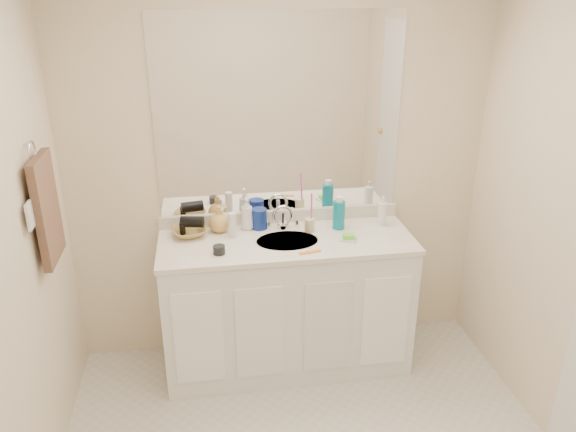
{
  "coord_description": "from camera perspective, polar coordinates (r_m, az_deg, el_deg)",
  "views": [
    {
      "loc": [
        -0.46,
        -1.97,
        2.3
      ],
      "look_at": [
        0.0,
        0.97,
        1.05
      ],
      "focal_mm": 35.0,
      "sensor_mm": 36.0,
      "label": 1
    }
  ],
  "objects": [
    {
      "name": "toothbrush",
      "position": [
        3.4,
        2.41,
        0.75
      ],
      "size": [
        0.02,
        0.04,
        0.21
      ],
      "primitive_type": "cylinder",
      "rotation": [
        0.14,
        0.0,
        -0.25
      ],
      "color": "#FF43C0",
      "rests_on": "tan_cup"
    },
    {
      "name": "orange_comb",
      "position": [
        3.19,
        2.24,
        -3.69
      ],
      "size": [
        0.13,
        0.05,
        0.01
      ],
      "primitive_type": "cube",
      "rotation": [
        0.0,
        0.0,
        0.21
      ],
      "color": "orange",
      "rests_on": "countertop"
    },
    {
      "name": "dark_jar",
      "position": [
        3.19,
        -7.02,
        -3.42
      ],
      "size": [
        0.08,
        0.08,
        0.05
      ],
      "primitive_type": "cylinder",
      "rotation": [
        0.0,
        0.0,
        0.25
      ],
      "color": "black",
      "rests_on": "countertop"
    },
    {
      "name": "hand_towel",
      "position": [
        3.04,
        -23.3,
        0.62
      ],
      "size": [
        0.04,
        0.32,
        0.55
      ],
      "primitive_type": "cube",
      "color": "#463025",
      "rests_on": "towel_ring"
    },
    {
      "name": "soap_bottle_white",
      "position": [
        3.45,
        -4.2,
        0.23
      ],
      "size": [
        0.08,
        0.08,
        0.2
      ],
      "primitive_type": "imported",
      "rotation": [
        0.0,
        0.0,
        0.0
      ],
      "color": "white",
      "rests_on": "countertop"
    },
    {
      "name": "backsplash",
      "position": [
        3.57,
        -0.77,
        -0.02
      ],
      "size": [
        1.52,
        0.03,
        0.08
      ],
      "primitive_type": "cube",
      "color": "silver",
      "rests_on": "countertop"
    },
    {
      "name": "wall_back",
      "position": [
        3.48,
        -0.83,
        4.32
      ],
      "size": [
        2.6,
        0.02,
        2.4
      ],
      "primitive_type": "cube",
      "color": "beige",
      "rests_on": "floor"
    },
    {
      "name": "green_soap",
      "position": [
        3.34,
        6.17,
        -2.07
      ],
      "size": [
        0.08,
        0.06,
        0.03
      ],
      "primitive_type": "cube",
      "rotation": [
        0.0,
        0.0,
        -0.15
      ],
      "color": "#72E838",
      "rests_on": "soap_dish"
    },
    {
      "name": "extra_white_bottle",
      "position": [
        3.36,
        -5.67,
        -0.91
      ],
      "size": [
        0.06,
        0.06,
        0.15
      ],
      "primitive_type": "cylinder",
      "rotation": [
        0.0,
        0.0,
        -0.17
      ],
      "color": "silver",
      "rests_on": "countertop"
    },
    {
      "name": "vanity_cabinet",
      "position": [
        3.57,
        -0.13,
        -8.99
      ],
      "size": [
        1.5,
        0.55,
        0.85
      ],
      "primitive_type": "cube",
      "color": "white",
      "rests_on": "floor"
    },
    {
      "name": "sink_basin",
      "position": [
        3.34,
        -0.08,
        -2.69
      ],
      "size": [
        0.37,
        0.37,
        0.02
      ],
      "primitive_type": "cylinder",
      "color": "beige",
      "rests_on": "countertop"
    },
    {
      "name": "towel_ring",
      "position": [
        2.96,
        -24.56,
        5.98
      ],
      "size": [
        0.01,
        0.11,
        0.11
      ],
      "primitive_type": "torus",
      "rotation": [
        0.0,
        1.57,
        0.0
      ],
      "color": "silver",
      "rests_on": "wall_left"
    },
    {
      "name": "hair_dryer",
      "position": [
        3.41,
        -9.71,
        -0.58
      ],
      "size": [
        0.15,
        0.09,
        0.07
      ],
      "primitive_type": "cylinder",
      "rotation": [
        0.0,
        1.57,
        -0.19
      ],
      "color": "black",
      "rests_on": "wicker_basket"
    },
    {
      "name": "soap_dish",
      "position": [
        3.35,
        6.16,
        -2.36
      ],
      "size": [
        0.12,
        0.11,
        0.01
      ],
      "primitive_type": "cube",
      "rotation": [
        0.0,
        0.0,
        -0.41
      ],
      "color": "silver",
      "rests_on": "countertop"
    },
    {
      "name": "wicker_basket",
      "position": [
        3.43,
        -9.98,
        -1.59
      ],
      "size": [
        0.24,
        0.24,
        0.05
      ],
      "primitive_type": "imported",
      "rotation": [
        0.0,
        0.0,
        0.2
      ],
      "color": "#A38041",
      "rests_on": "countertop"
    },
    {
      "name": "tan_cup",
      "position": [
        3.44,
        2.22,
        -0.93
      ],
      "size": [
        0.07,
        0.07,
        0.08
      ],
      "primitive_type": "cylinder",
      "rotation": [
        0.0,
        0.0,
        -0.16
      ],
      "color": "beige",
      "rests_on": "countertop"
    },
    {
      "name": "clear_pump_bottle",
      "position": [
        3.56,
        9.54,
        0.2
      ],
      "size": [
        0.07,
        0.07,
        0.15
      ],
      "primitive_type": "cylinder",
      "rotation": [
        0.0,
        0.0,
        0.32
      ],
      "color": "white",
      "rests_on": "countertop"
    },
    {
      "name": "countertop",
      "position": [
        3.35,
        -0.13,
        -2.59
      ],
      "size": [
        1.52,
        0.57,
        0.03
      ],
      "primitive_type": "cube",
      "color": "white",
      "rests_on": "vanity_cabinet"
    },
    {
      "name": "soap_bottle_yellow",
      "position": [
        3.45,
        -7.0,
        -0.3
      ],
      "size": [
        0.14,
        0.14,
        0.16
      ],
      "primitive_type": "imported",
      "rotation": [
        0.0,
        0.0,
        0.14
      ],
      "color": "tan",
      "rests_on": "countertop"
    },
    {
      "name": "soap_bottle_cream",
      "position": [
        3.46,
        -6.65,
        -0.34
      ],
      "size": [
        0.07,
        0.07,
        0.15
      ],
      "primitive_type": "imported",
      "rotation": [
        0.0,
        0.0,
        -0.06
      ],
      "color": "beige",
      "rests_on": "countertop"
    },
    {
      "name": "switch_plate",
      "position": [
        2.85,
        -24.75,
        0.03
      ],
      "size": [
        0.01,
        0.08,
        0.13
      ],
      "primitive_type": "cube",
      "color": "white",
      "rests_on": "wall_left"
    },
    {
      "name": "blue_mug",
      "position": [
        3.47,
        -2.93,
        -0.28
      ],
      "size": [
        0.12,
        0.12,
        0.13
      ],
      "primitive_type": "cylinder",
      "rotation": [
        0.0,
        0.0,
        -0.38
      ],
      "color": "navy",
      "rests_on": "countertop"
    },
    {
      "name": "faucet",
      "position": [
        3.47,
        -0.54,
        -0.43
      ],
      "size": [
        0.02,
        0.02,
        0.11
      ],
      "primitive_type": "cylinder",
      "color": "silver",
      "rests_on": "countertop"
    },
    {
      "name": "mirror",
      "position": [
        3.38,
        -0.85,
        10.09
      ],
      "size": [
        1.48,
        0.01,
        1.2
      ],
      "primitive_type": "cube",
      "color": "white",
      "rests_on": "wall_back"
    },
    {
      "name": "mouthwash_bottle",
      "position": [
        3.47,
        5.18,
        0.11
      ],
      "size": [
        0.09,
        0.09,
        0.18
      ],
      "primitive_type": "cylinder",
      "rotation": [
        0.0,
        0.0,
        0.31
      ],
      "color": "#0C7892",
      "rests_on": "countertop"
    }
  ]
}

